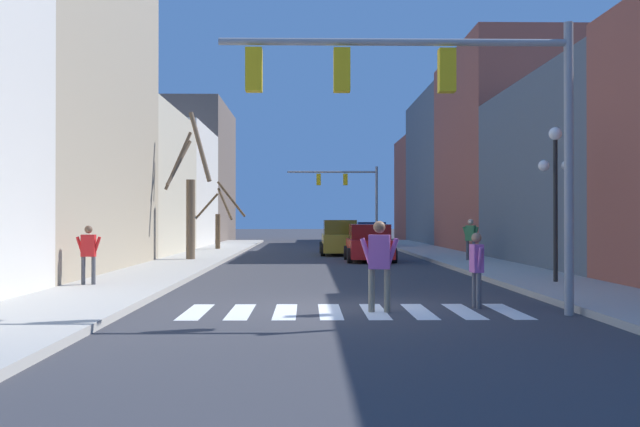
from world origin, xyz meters
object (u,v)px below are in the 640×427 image
(pedestrian_crossing_street, at_px, (88,250))
(street_tree_left_near, at_px, (220,218))
(traffic_signal_far, at_px, (350,188))
(traffic_signal_near, at_px, (434,97))
(pedestrian_near_right_corner, at_px, (471,236))
(street_tree_right_near, at_px, (190,199))
(car_parked_left_near, at_px, (340,239))
(car_parked_left_far, at_px, (369,244))
(street_lamp_right_corner, at_px, (555,172))
(pedestrian_waiting_at_curb, at_px, (379,258))
(car_at_intersection, at_px, (370,236))
(pedestrian_on_right_sidewalk, at_px, (477,263))

(pedestrian_crossing_street, distance_m, street_tree_left_near, 23.32)
(traffic_signal_far, height_order, street_tree_left_near, traffic_signal_far)
(traffic_signal_near, relative_size, pedestrian_near_right_corner, 4.03)
(traffic_signal_near, height_order, street_tree_right_near, street_tree_right_near)
(street_tree_right_near, bearing_deg, pedestrian_near_right_corner, -4.97)
(traffic_signal_near, distance_m, pedestrian_crossing_street, 10.25)
(car_parked_left_near, relative_size, car_parked_left_far, 1.10)
(traffic_signal_near, bearing_deg, street_lamp_right_corner, 53.75)
(car_parked_left_far, bearing_deg, car_parked_left_near, 9.92)
(car_parked_left_near, bearing_deg, street_tree_left_near, 57.67)
(street_tree_right_near, relative_size, street_tree_left_near, 1.62)
(car_parked_left_near, xyz_separation_m, pedestrian_waiting_at_curb, (-0.26, -23.80, 0.25))
(pedestrian_waiting_at_curb, bearing_deg, pedestrian_near_right_corner, 80.46)
(street_tree_right_near, bearing_deg, pedestrian_crossing_street, -93.58)
(car_parked_left_near, bearing_deg, street_lamp_right_corner, -164.50)
(car_parked_left_far, distance_m, car_at_intersection, 15.55)
(pedestrian_on_right_sidewalk, height_order, street_tree_right_near, street_tree_right_near)
(pedestrian_near_right_corner, bearing_deg, pedestrian_on_right_sidewalk, -61.26)
(pedestrian_crossing_street, relative_size, street_tree_left_near, 0.40)
(pedestrian_crossing_street, relative_size, pedestrian_on_right_sidewalk, 0.98)
(car_at_intersection, bearing_deg, car_parked_left_near, 165.77)
(pedestrian_waiting_at_curb, bearing_deg, car_parked_left_far, 94.84)
(pedestrian_on_right_sidewalk, bearing_deg, car_parked_left_near, 179.51)
(traffic_signal_far, bearing_deg, car_parked_left_far, -91.02)
(traffic_signal_far, bearing_deg, street_tree_right_near, -109.91)
(traffic_signal_near, relative_size, car_at_intersection, 1.55)
(pedestrian_waiting_at_curb, xyz_separation_m, pedestrian_on_right_sidewalk, (2.11, 0.65, -0.15))
(car_at_intersection, xyz_separation_m, street_tree_left_near, (-9.10, -5.30, 1.11))
(traffic_signal_near, height_order, pedestrian_waiting_at_curb, traffic_signal_near)
(pedestrian_waiting_at_curb, bearing_deg, car_at_intersection, 94.43)
(traffic_signal_far, bearing_deg, street_lamp_right_corner, -83.82)
(pedestrian_crossing_street, bearing_deg, pedestrian_near_right_corner, 41.38)
(car_at_intersection, bearing_deg, traffic_signal_near, 177.20)
(pedestrian_near_right_corner, bearing_deg, street_lamp_right_corner, -49.24)
(traffic_signal_far, distance_m, street_tree_left_near, 14.10)
(pedestrian_near_right_corner, xyz_separation_m, pedestrian_waiting_at_curb, (-5.35, -15.96, -0.08))
(car_parked_left_near, height_order, pedestrian_near_right_corner, pedestrian_near_right_corner)
(car_parked_left_near, bearing_deg, pedestrian_near_right_corner, -146.97)
(street_tree_left_near, bearing_deg, pedestrian_waiting_at_curb, -77.08)
(pedestrian_near_right_corner, distance_m, pedestrian_waiting_at_curb, 16.83)
(car_at_intersection, bearing_deg, traffic_signal_far, 9.33)
(traffic_signal_far, relative_size, street_tree_right_near, 1.04)
(car_at_intersection, bearing_deg, car_parked_left_far, 174.94)
(traffic_signal_near, height_order, street_lamp_right_corner, traffic_signal_near)
(car_at_intersection, height_order, pedestrian_crossing_street, pedestrian_crossing_street)
(street_lamp_right_corner, xyz_separation_m, street_tree_right_near, (-11.78, 11.59, -0.45))
(street_tree_right_near, bearing_deg, street_tree_left_near, 90.08)
(traffic_signal_far, distance_m, car_at_intersection, 6.96)
(traffic_signal_far, relative_size, pedestrian_on_right_sidewalk, 4.17)
(car_at_intersection, xyz_separation_m, pedestrian_waiting_at_curb, (-2.67, -33.33, 0.31))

